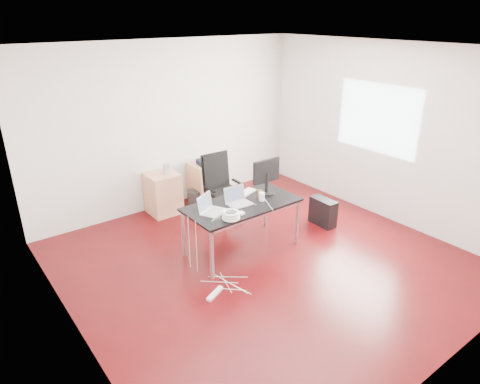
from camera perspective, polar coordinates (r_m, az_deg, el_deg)
room_shell at (r=5.41m, az=3.84°, el=3.69°), size 5.00×5.00×5.00m
desk at (r=5.94m, az=0.27°, el=-2.01°), size 1.60×0.80×0.73m
office_chair at (r=6.90m, az=-2.57°, el=0.97°), size 0.49×0.51×1.08m
filing_cabinet_left at (r=7.33m, az=-10.21°, el=-0.18°), size 0.50×0.50×0.70m
filing_cabinet_right at (r=7.72m, az=-4.60°, el=1.33°), size 0.50×0.50×0.70m
pc_tower at (r=6.98m, az=11.00°, el=-2.62°), size 0.21×0.46×0.44m
wastebasket at (r=7.60m, az=-6.11°, el=-0.81°), size 0.31×0.31×0.28m
power_strip at (r=5.35m, az=-3.37°, el=-13.36°), size 0.30×0.18×0.04m
laptop_left at (r=5.66m, az=-4.01°, el=-2.16°), size 0.41×0.37×0.23m
laptop_right at (r=5.89m, az=-0.27°, el=-1.08°), size 0.34×0.26×0.23m
monitor at (r=6.17m, az=3.53°, el=2.33°), size 0.45×0.26×0.51m
keyboard at (r=6.21m, az=0.57°, el=-0.23°), size 0.46×0.27×0.02m
cup_white at (r=5.99m, az=2.91°, el=-0.62°), size 0.10×0.10×0.12m
cup_brown at (r=6.12m, az=2.66°, el=-0.20°), size 0.09×0.09×0.10m
cable_coil at (r=5.46m, az=-1.21°, el=-3.12°), size 0.24×0.24×0.11m
power_adapter at (r=5.61m, az=0.18°, el=-2.84°), size 0.08×0.08×0.03m
speaker at (r=7.16m, az=-9.81°, el=3.07°), size 0.10×0.09×0.18m
navy_garment at (r=7.55m, az=-4.53°, el=4.04°), size 0.34×0.29×0.09m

